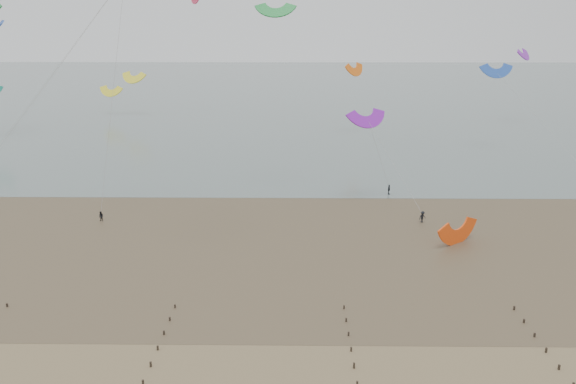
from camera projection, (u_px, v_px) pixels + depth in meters
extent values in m
plane|color=brown|center=(309.00, 378.00, 48.14)|extent=(500.00, 500.00, 0.00)
plane|color=#475654|center=(298.00, 89.00, 239.00)|extent=(500.00, 500.00, 0.00)
plane|color=#473A28|center=(303.00, 230.00, 81.54)|extent=(500.00, 500.00, 0.00)
ellipsoid|color=slate|center=(159.00, 268.00, 69.34)|extent=(23.60, 14.36, 0.01)
ellipsoid|color=slate|center=(383.00, 223.00, 84.27)|extent=(33.64, 18.32, 0.01)
ellipsoid|color=slate|center=(45.00, 217.00, 86.76)|extent=(26.95, 14.22, 0.01)
cube|color=black|center=(7.00, 305.00, 59.90)|extent=(0.16, 0.16, 0.45)
cube|color=black|center=(143.00, 383.00, 47.12)|extent=(0.16, 0.16, 0.59)
cube|color=black|center=(151.00, 365.00, 49.64)|extent=(0.16, 0.16, 0.57)
cube|color=black|center=(158.00, 348.00, 52.15)|extent=(0.16, 0.16, 0.54)
cube|color=black|center=(164.00, 333.00, 54.67)|extent=(0.16, 0.16, 0.51)
cube|color=black|center=(170.00, 319.00, 57.19)|extent=(0.16, 0.16, 0.48)
cube|color=black|center=(175.00, 306.00, 59.70)|extent=(0.16, 0.16, 0.45)
cube|color=black|center=(357.00, 384.00, 46.92)|extent=(0.16, 0.16, 0.59)
cube|color=black|center=(354.00, 366.00, 49.44)|extent=(0.16, 0.16, 0.57)
cube|color=black|center=(351.00, 349.00, 51.95)|extent=(0.16, 0.16, 0.54)
cube|color=black|center=(349.00, 334.00, 54.47)|extent=(0.16, 0.16, 0.51)
cube|color=black|center=(346.00, 320.00, 56.98)|extent=(0.16, 0.16, 0.48)
cube|color=black|center=(344.00, 307.00, 59.50)|extent=(0.16, 0.16, 0.45)
cube|color=black|center=(559.00, 367.00, 49.23)|extent=(0.16, 0.16, 0.57)
cube|color=black|center=(546.00, 351.00, 51.75)|extent=(0.16, 0.16, 0.54)
cube|color=black|center=(535.00, 335.00, 54.26)|extent=(0.16, 0.16, 0.51)
cube|color=black|center=(524.00, 321.00, 56.78)|extent=(0.16, 0.16, 0.48)
cube|color=black|center=(514.00, 308.00, 59.30)|extent=(0.16, 0.16, 0.45)
imported|color=black|center=(101.00, 216.00, 84.88)|extent=(0.91, 0.81, 1.55)
imported|color=black|center=(389.00, 189.00, 97.73)|extent=(0.79, 1.12, 1.77)
imported|color=black|center=(422.00, 217.00, 84.31)|extent=(1.34, 1.13, 1.80)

